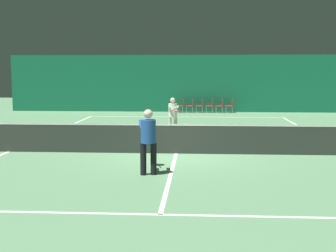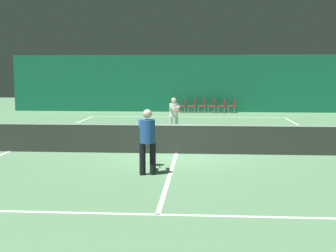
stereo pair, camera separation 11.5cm
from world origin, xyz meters
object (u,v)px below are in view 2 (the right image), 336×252
at_px(tennis_net, 176,138).
at_px(courtside_chair_5, 232,105).
at_px(courtside_chair_0, 183,105).
at_px(courtside_chair_4, 222,105).
at_px(player_near, 147,137).
at_px(courtside_chair_3, 212,105).
at_px(player_far, 174,113).
at_px(courtside_chair_1, 193,105).
at_px(courtside_chair_2, 203,105).

relative_size(tennis_net, courtside_chair_5, 14.29).
height_order(courtside_chair_0, courtside_chair_4, same).
bearing_deg(courtside_chair_0, courtside_chair_4, 90.00).
xyz_separation_m(player_near, courtside_chair_5, (3.29, 17.81, -0.49)).
bearing_deg(player_near, courtside_chair_3, -17.98).
bearing_deg(player_far, courtside_chair_1, 166.73).
bearing_deg(courtside_chair_3, courtside_chair_0, -90.00).
distance_m(courtside_chair_0, courtside_chair_3, 1.87).
distance_m(player_far, courtside_chair_4, 10.70).
xyz_separation_m(player_far, courtside_chair_1, (0.57, 10.41, -0.41)).
relative_size(courtside_chair_0, courtside_chair_3, 1.00).
height_order(courtside_chair_1, courtside_chair_5, same).
xyz_separation_m(player_far, courtside_chair_4, (2.44, 10.41, -0.41)).
distance_m(player_far, courtside_chair_3, 10.58).
bearing_deg(courtside_chair_5, courtside_chair_4, -90.00).
bearing_deg(courtside_chair_5, courtside_chair_0, -90.00).
relative_size(tennis_net, courtside_chair_1, 14.29).
bearing_deg(courtside_chair_4, courtside_chair_5, 90.00).
bearing_deg(player_far, player_near, -11.89).
relative_size(courtside_chair_0, courtside_chair_1, 1.00).
bearing_deg(courtside_chair_5, tennis_net, -10.45).
relative_size(player_near, player_far, 1.09).
bearing_deg(courtside_chair_3, courtside_chair_2, -90.00).
bearing_deg(courtside_chair_0, courtside_chair_1, 90.00).
bearing_deg(courtside_chair_1, courtside_chair_4, 90.00).
bearing_deg(courtside_chair_3, courtside_chair_4, 90.00).
height_order(player_far, courtside_chair_2, player_far).
bearing_deg(courtside_chair_3, courtside_chair_1, -90.00).
relative_size(tennis_net, courtside_chair_2, 14.29).
bearing_deg(courtside_chair_1, player_far, -3.15).
distance_m(courtside_chair_0, courtside_chair_2, 1.24).
height_order(tennis_net, courtside_chair_2, tennis_net).
xyz_separation_m(tennis_net, courtside_chair_3, (1.48, 14.75, -0.03)).
distance_m(courtside_chair_2, courtside_chair_4, 1.24).
bearing_deg(tennis_net, courtside_chair_4, 81.90).
xyz_separation_m(player_far, courtside_chair_0, (-0.05, 10.41, -0.41)).
distance_m(courtside_chair_0, courtside_chair_5, 3.11).
bearing_deg(courtside_chair_0, player_far, 0.27).
bearing_deg(courtside_chair_1, courtside_chair_2, 90.00).
relative_size(courtside_chair_0, courtside_chair_5, 1.00).
bearing_deg(player_far, courtside_chair_3, 159.98).
bearing_deg(courtside_chair_0, player_near, -0.58).
distance_m(courtside_chair_2, courtside_chair_3, 0.62).
distance_m(courtside_chair_0, courtside_chair_4, 2.49).
relative_size(courtside_chair_3, courtside_chair_5, 1.00).
distance_m(tennis_net, courtside_chair_4, 14.90).
bearing_deg(courtside_chair_2, tennis_net, -3.31).
relative_size(player_near, courtside_chair_2, 1.99).
height_order(player_near, courtside_chair_4, player_near).
bearing_deg(courtside_chair_2, courtside_chair_0, -90.00).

